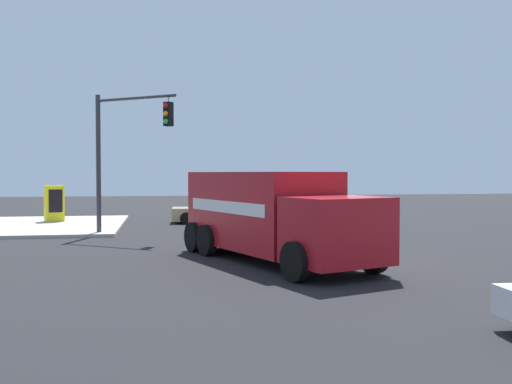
# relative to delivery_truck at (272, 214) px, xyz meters

# --- Properties ---
(ground_plane) EXTENTS (100.00, 100.00, 0.00)m
(ground_plane) POSITION_rel_delivery_truck_xyz_m (0.30, -1.88, -1.42)
(ground_plane) COLOR black
(sidewalk_corner_far) EXTENTS (10.51, 10.51, 0.14)m
(sidewalk_corner_far) POSITION_rel_delivery_truck_xyz_m (12.60, 10.43, -1.35)
(sidewalk_corner_far) COLOR #B2ADA0
(sidewalk_corner_far) RESTS_ON ground
(delivery_truck) EXTENTS (8.10, 5.06, 2.69)m
(delivery_truck) POSITION_rel_delivery_truck_xyz_m (0.00, 0.00, 0.00)
(delivery_truck) COLOR #AD141E
(delivery_truck) RESTS_ON ground
(traffic_light_primary) EXTENTS (2.48, 3.34, 5.82)m
(traffic_light_primary) POSITION_rel_delivery_truck_xyz_m (7.51, 4.87, 2.55)
(traffic_light_primary) COLOR #38383D
(traffic_light_primary) RESTS_ON sidewalk_corner_far
(sedan_tan) EXTENTS (2.23, 4.39, 1.31)m
(sedan_tan) POSITION_rel_delivery_truck_xyz_m (13.65, 0.49, -0.79)
(sedan_tan) COLOR tan
(sedan_tan) RESTS_ON ground
(vending_machine_red) EXTENTS (1.03, 1.11, 1.85)m
(vending_machine_red) POSITION_rel_delivery_truck_xyz_m (14.24, 8.76, -0.35)
(vending_machine_red) COLOR yellow
(vending_machine_red) RESTS_ON sidewalk_corner_far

